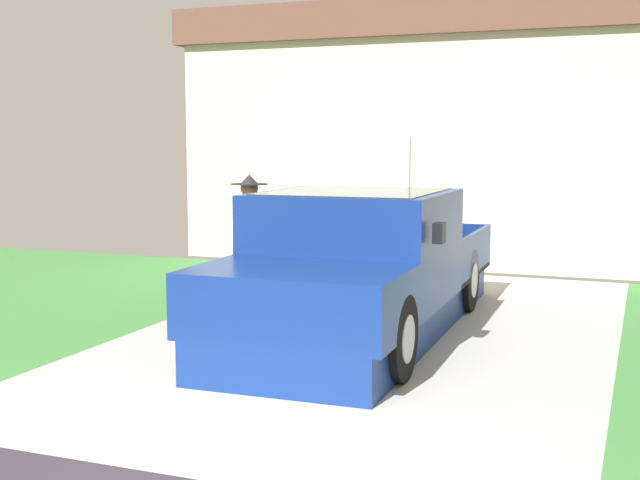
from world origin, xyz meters
name	(u,v)px	position (x,y,z in m)	size (l,w,h in m)	color
pickup_truck	(356,273)	(-0.16, 4.14, 0.72)	(2.19, 5.60, 1.63)	navy
person_with_hat	(250,237)	(-1.70, 4.64, 1.00)	(0.52, 0.45, 1.77)	brown
handbag	(253,312)	(-1.55, 4.42, 0.13)	(0.32, 0.22, 0.42)	beige
house_with_garage	(463,134)	(-0.76, 12.73, 2.30)	(9.38, 7.12, 4.56)	beige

